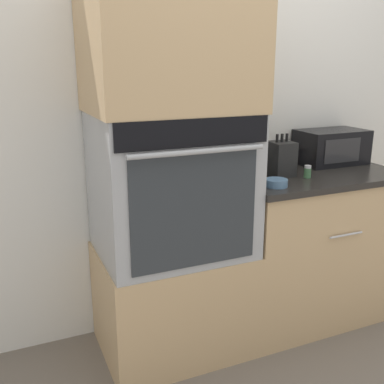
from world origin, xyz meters
name	(u,v)px	position (x,y,z in m)	size (l,w,h in m)	color
ground_plane	(260,358)	(0.00, 0.00, 0.00)	(12.00, 12.00, 0.00)	#6B6056
wall_back	(212,114)	(0.00, 0.63, 1.25)	(8.00, 0.05, 2.50)	silver
oven_cabinet_base	(173,299)	(-0.39, 0.30, 0.29)	(0.78, 0.60, 0.58)	tan
wall_oven	(172,184)	(-0.39, 0.30, 0.95)	(0.75, 0.64, 0.73)	#9EA0A5
oven_cabinet_upper	(170,38)	(-0.39, 0.30, 1.65)	(0.78, 0.60, 0.69)	tan
counter_unit	(308,245)	(0.51, 0.30, 0.46)	(1.03, 0.63, 0.92)	tan
microwave	(331,147)	(0.76, 0.46, 1.03)	(0.43, 0.27, 0.21)	black
knife_block	(281,159)	(0.28, 0.31, 1.02)	(0.13, 0.14, 0.24)	black
bowl	(276,183)	(0.12, 0.12, 0.94)	(0.12, 0.12, 0.04)	#517599
condiment_jar_near	(308,172)	(0.39, 0.21, 0.96)	(0.04, 0.04, 0.07)	#427047
condiment_jar_mid	(287,158)	(0.48, 0.54, 0.97)	(0.06, 0.06, 0.09)	silver
condiment_jar_far	(249,168)	(0.13, 0.40, 0.96)	(0.04, 0.04, 0.08)	#427047
condiment_jar_back	(292,160)	(0.44, 0.43, 0.98)	(0.04, 0.04, 0.11)	brown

